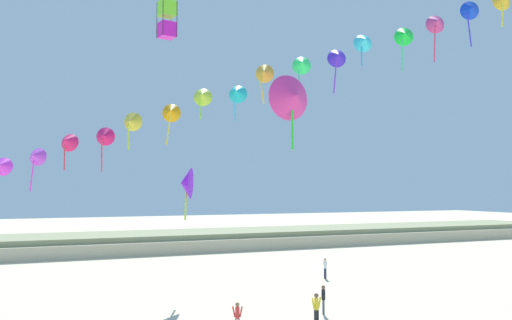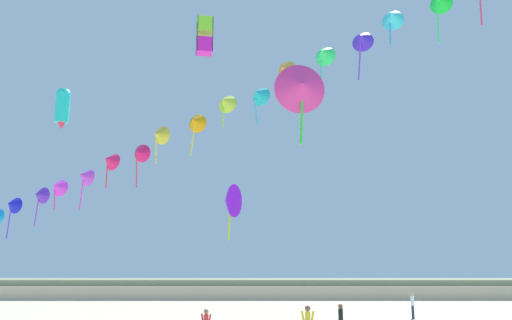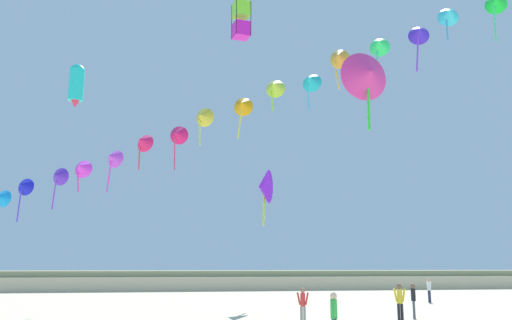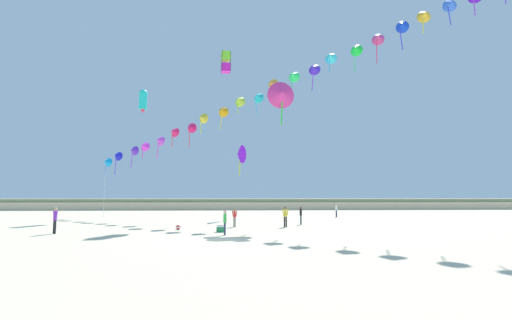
{
  "view_description": "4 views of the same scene",
  "coord_description": "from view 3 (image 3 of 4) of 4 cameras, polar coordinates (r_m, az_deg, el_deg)",
  "views": [
    {
      "loc": [
        -8.09,
        -15.41,
        6.76
      ],
      "look_at": [
        2.05,
        8.5,
        8.16
      ],
      "focal_mm": 38.0,
      "sensor_mm": 36.0,
      "label": 1
    },
    {
      "loc": [
        3.1,
        -14.23,
        3.16
      ],
      "look_at": [
        3.2,
        13.71,
        8.69
      ],
      "focal_mm": 38.0,
      "sensor_mm": 36.0,
      "label": 2
    },
    {
      "loc": [
        -4.68,
        -13.45,
        2.34
      ],
      "look_at": [
        -0.04,
        12.98,
        7.62
      ],
      "focal_mm": 38.0,
      "sensor_mm": 36.0,
      "label": 3
    },
    {
      "loc": [
        1.49,
        -19.51,
        2.54
      ],
      "look_at": [
        3.02,
        12.65,
        5.87
      ],
      "focal_mm": 24.0,
      "sensor_mm": 36.0,
      "label": 4
    }
  ],
  "objects": [
    {
      "name": "dune_ridge",
      "position": [
        58.69,
        -5.51,
        -12.44
      ],
      "size": [
        120.0,
        11.11,
        1.89
      ],
      "color": "beige",
      "rests_on": "ground"
    },
    {
      "name": "person_near_left",
      "position": [
        23.89,
        14.91,
        -14.11
      ],
      "size": [
        0.57,
        0.22,
        1.63
      ],
      "color": "black",
      "rests_on": "ground"
    },
    {
      "name": "person_near_right",
      "position": [
        17.1,
        8.21,
        -15.84
      ],
      "size": [
        0.21,
        0.55,
        1.56
      ],
      "color": "#282D4C",
      "rests_on": "ground"
    },
    {
      "name": "person_mid_center",
      "position": [
        38.33,
        17.75,
        -12.78
      ],
      "size": [
        0.21,
        0.54,
        1.54
      ],
      "color": "#282D4C",
      "rests_on": "ground"
    },
    {
      "name": "person_far_right",
      "position": [
        22.69,
        4.95,
        -14.83
      ],
      "size": [
        0.48,
        0.33,
        1.49
      ],
      "color": "gray",
      "rests_on": "ground"
    },
    {
      "name": "person_far_center",
      "position": [
        26.55,
        16.24,
        -13.8
      ],
      "size": [
        0.3,
        0.52,
        1.56
      ],
      "color": "#474C56",
      "rests_on": "ground"
    },
    {
      "name": "kite_banner_string",
      "position": [
        30.33,
        7.2,
        9.51
      ],
      "size": [
        38.31,
        19.0,
        20.13
      ],
      "color": "#129AF0"
    },
    {
      "name": "large_kite_low_lead",
      "position": [
        28.14,
        11.63,
        8.88
      ],
      "size": [
        2.63,
        1.14,
        4.26
      ],
      "color": "#E43391"
    },
    {
      "name": "large_kite_mid_trail",
      "position": [
        38.2,
        -18.38,
        7.61
      ],
      "size": [
        1.36,
        1.39,
        2.99
      ],
      "color": "#1FD8CE"
    },
    {
      "name": "large_kite_high_solo",
      "position": [
        33.28,
        0.83,
        -2.82
      ],
      "size": [
        1.54,
        2.15,
        3.43
      ],
      "color": "#8410EF"
    },
    {
      "name": "large_kite_outer_drift",
      "position": [
        34.98,
        -1.57,
        14.5
      ],
      "size": [
        1.15,
        1.15,
        2.33
      ],
      "color": "#D31BB9"
    }
  ]
}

